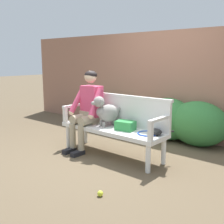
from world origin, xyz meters
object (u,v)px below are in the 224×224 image
Objects in this scene: baseball_glove at (155,132)px; garden_bench at (112,131)px; sports_bag at (125,125)px; tennis_racket at (149,133)px; tennis_ball at (100,194)px; person_seated at (88,107)px; dog_on_bench at (106,111)px.

garden_bench is at bearing -145.08° from baseball_glove.
garden_bench is 6.38× the size of sports_bag.
tennis_ball is (0.13, -1.18, -0.43)m from tennis_racket.
person_seated is 4.73× the size of sports_bag.
tennis_racket is 1.26m from tennis_ball.
person_seated is (-0.51, -0.02, 0.33)m from garden_bench.
garden_bench is at bearing -5.00° from dog_on_bench.
tennis_racket is (0.78, 0.05, -0.23)m from dog_on_bench.
tennis_racket reaches higher than tennis_ball.
garden_bench is 27.06× the size of tennis_ball.
baseball_glove is 0.49m from sports_bag.
tennis_ball is at bearing -83.86° from tennis_racket.
tennis_racket is at bearing 96.14° from tennis_ball.
sports_bag is (0.76, 0.04, -0.20)m from person_seated.
garden_bench is 0.66m from tennis_racket.
sports_bag is at bearing -144.16° from baseball_glove.
baseball_glove is (0.09, 0.02, 0.04)m from tennis_racket.
dog_on_bench reaches higher than tennis_ball.
dog_on_bench is 0.89× the size of tennis_racket.
garden_bench is at bearing 1.89° from person_seated.
dog_on_bench reaches higher than baseball_glove.
person_seated is 1.82m from tennis_ball.
tennis_racket is (1.16, 0.08, -0.26)m from person_seated.
garden_bench is 1.35× the size of person_seated.
tennis_ball is at bearing -40.50° from person_seated.
dog_on_bench reaches higher than tennis_racket.
tennis_ball is (0.53, -1.13, -0.49)m from sports_bag.
dog_on_bench reaches higher than sports_bag.
sports_bag is at bearing 4.74° from garden_bench.
baseball_glove is 1.29m from tennis_ball.
tennis_ball is (0.78, -1.11, -0.36)m from garden_bench.
dog_on_bench is 0.82m from tennis_racket.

